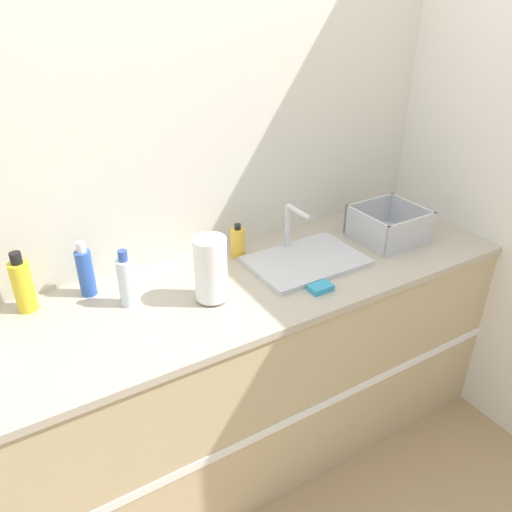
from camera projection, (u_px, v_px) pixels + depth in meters
The scene contains 12 objects.
ground_plane at pixel (256, 510), 2.09m from camera, with size 12.00×12.00×0.00m, color tan.
wall_back at pixel (168, 167), 1.98m from camera, with size 4.95×0.06×2.60m.
wall_right at pixel (462, 141), 2.30m from camera, with size 0.06×2.65×2.60m.
counter_cabinet at pixel (217, 381), 2.11m from camera, with size 2.57×0.68×0.91m.
sink at pixel (305, 259), 2.09m from camera, with size 0.47×0.33×0.22m.
paper_towel_roll at pixel (211, 269), 1.79m from camera, with size 0.12×0.12×0.25m.
dish_rack at pixel (388, 228), 2.27m from camera, with size 0.29×0.28×0.15m.
bottle_blue at pixel (86, 272), 1.84m from camera, with size 0.06×0.06×0.22m.
bottle_yellow at pixel (23, 285), 1.75m from camera, with size 0.07×0.07×0.23m.
bottle_clear at pixel (126, 281), 1.78m from camera, with size 0.06×0.06×0.22m.
soap_dispenser at pixel (238, 242), 2.12m from camera, with size 0.06×0.06×0.15m.
sponge at pixel (321, 288), 1.90m from camera, with size 0.09×0.06×0.02m.
Camera 1 is at (-0.68, -1.13, 1.93)m, focal length 35.00 mm.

